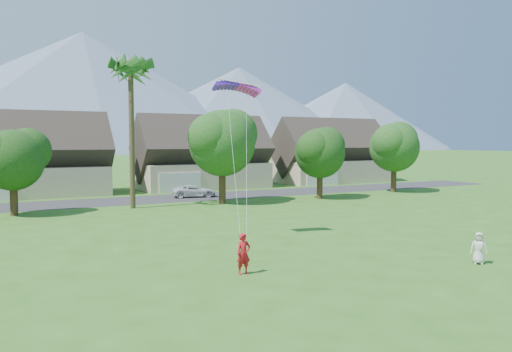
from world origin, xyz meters
TOP-DOWN VIEW (x-y plane):
  - ground at (0.00, 0.00)m, footprint 500.00×500.00m
  - street at (0.00, 34.00)m, footprint 90.00×7.00m
  - kite_flyer at (-2.99, 5.44)m, footprint 0.65×0.44m
  - watcher at (7.37, 2.01)m, footprint 0.84×0.85m
  - parked_car at (5.56, 34.00)m, footprint 4.75×2.93m
  - mountain_ridge at (10.40, 260.00)m, footprint 540.00×240.00m
  - houses_row at (0.49, 42.99)m, footprint 72.75×8.19m
  - tree_row at (-1.14, 27.92)m, footprint 62.27×6.67m
  - fan_palm at (-2.00, 28.50)m, footprint 3.00×3.00m
  - parafoil_kite at (0.17, 12.67)m, footprint 2.78×1.24m

SIDE VIEW (x-z plane):
  - ground at x=0.00m, z-range 0.00..0.00m
  - street at x=0.00m, z-range 0.00..0.01m
  - parked_car at x=5.56m, z-range 0.00..1.23m
  - watcher at x=7.37m, z-range 0.00..1.48m
  - kite_flyer at x=-2.99m, z-range 0.00..1.75m
  - houses_row at x=0.49m, z-range -0.99..7.87m
  - tree_row at x=-1.14m, z-range 0.66..9.11m
  - parafoil_kite at x=0.17m, z-range 8.52..9.02m
  - fan_palm at x=-2.00m, z-range 4.90..18.70m
  - mountain_ridge at x=10.40m, z-range -5.93..64.07m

